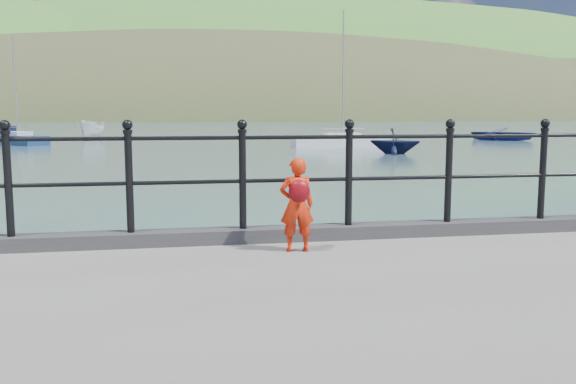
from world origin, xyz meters
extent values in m
plane|color=#2D4251|center=(0.00, 0.00, 0.00)|extent=(600.00, 600.00, 0.00)
cube|color=#28282B|center=(0.00, -0.15, 1.07)|extent=(60.00, 0.30, 0.15)
cylinder|color=black|center=(0.00, -0.15, 1.67)|extent=(18.00, 0.04, 0.04)
cylinder|color=black|center=(0.00, -0.15, 2.15)|extent=(18.00, 0.04, 0.04)
cylinder|color=black|center=(-3.00, -0.15, 1.67)|extent=(0.08, 0.08, 1.05)
sphere|color=black|center=(-3.00, -0.15, 2.29)|extent=(0.11, 0.11, 0.11)
cylinder|color=black|center=(-1.80, -0.15, 1.67)|extent=(0.08, 0.08, 1.05)
sphere|color=black|center=(-1.80, -0.15, 2.29)|extent=(0.11, 0.11, 0.11)
cylinder|color=black|center=(-0.60, -0.15, 1.67)|extent=(0.08, 0.08, 1.05)
sphere|color=black|center=(-0.60, -0.15, 2.29)|extent=(0.11, 0.11, 0.11)
cylinder|color=black|center=(0.60, -0.15, 1.67)|extent=(0.08, 0.08, 1.05)
sphere|color=black|center=(0.60, -0.15, 2.29)|extent=(0.11, 0.11, 0.11)
cylinder|color=black|center=(1.80, -0.15, 1.67)|extent=(0.08, 0.08, 1.05)
sphere|color=black|center=(1.80, -0.15, 2.29)|extent=(0.11, 0.11, 0.11)
cylinder|color=black|center=(3.00, -0.15, 1.67)|extent=(0.08, 0.08, 1.05)
sphere|color=black|center=(3.00, -0.15, 2.29)|extent=(0.11, 0.11, 0.11)
ellipsoid|color=#333A21|center=(20.00, 195.00, -15.40)|extent=(400.00, 100.00, 88.00)
ellipsoid|color=#387026|center=(60.00, 255.00, -27.30)|extent=(600.00, 180.00, 156.00)
cube|color=silver|center=(-35.00, 181.00, 3.00)|extent=(9.00, 6.00, 6.00)
cube|color=#4C4744|center=(-35.00, 181.00, 7.00)|extent=(9.50, 6.50, 2.00)
cube|color=silver|center=(-12.00, 181.00, 3.00)|extent=(9.00, 6.00, 6.00)
cube|color=#4C4744|center=(-12.00, 181.00, 7.00)|extent=(9.50, 6.50, 2.00)
cube|color=silver|center=(18.00, 181.00, 3.00)|extent=(9.00, 6.00, 6.00)
cube|color=#4C4744|center=(18.00, 181.00, 7.00)|extent=(9.50, 6.50, 2.00)
cube|color=silver|center=(45.00, 181.00, 3.00)|extent=(9.00, 6.00, 6.00)
cube|color=#4C4744|center=(45.00, 181.00, 7.00)|extent=(9.50, 6.50, 2.00)
imported|color=red|center=(-0.11, -0.70, 1.48)|extent=(0.36, 0.25, 0.96)
ellipsoid|color=red|center=(-0.11, -0.83, 1.64)|extent=(0.22, 0.11, 0.23)
imported|color=navy|center=(26.85, 42.34, 0.56)|extent=(6.50, 6.62, 1.12)
imported|color=silver|center=(-8.80, 50.41, 0.88)|extent=(2.76, 4.83, 1.76)
imported|color=black|center=(11.30, 27.34, 0.76)|extent=(3.75, 3.60, 1.52)
cube|color=navy|center=(-13.06, 42.22, 0.25)|extent=(5.16, 5.42, 0.90)
cube|color=beige|center=(-13.06, 42.22, 0.75)|extent=(2.28, 2.32, 0.50)
cylinder|color=#A5A5A8|center=(-13.06, 42.22, 4.39)|extent=(0.10, 0.10, 7.37)
cylinder|color=#A5A5A8|center=(-13.06, 42.22, 1.30)|extent=(1.76, 1.93, 0.06)
cube|color=silver|center=(10.10, 34.54, 0.25)|extent=(7.05, 2.08, 0.90)
cube|color=beige|center=(10.10, 34.54, 0.75)|extent=(2.48, 1.41, 0.50)
cylinder|color=#A5A5A8|center=(10.10, 34.54, 5.01)|extent=(0.10, 0.10, 8.63)
cylinder|color=#A5A5A8|center=(10.10, 34.54, 1.30)|extent=(3.15, 0.12, 0.06)
camera|label=1|loc=(-1.30, -6.73, 2.42)|focal=38.00mm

